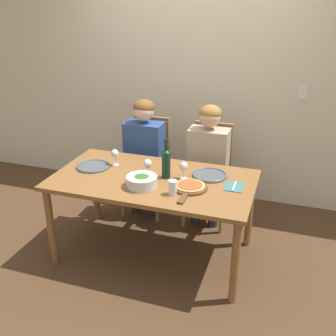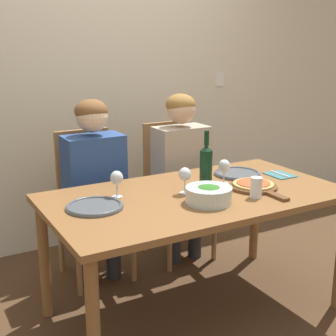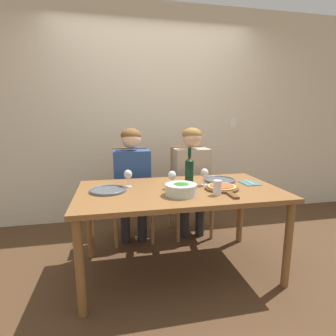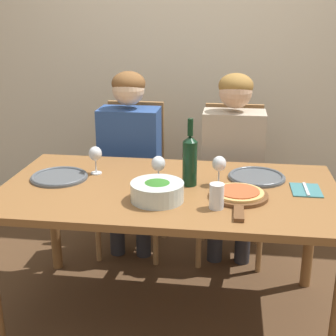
{
  "view_description": "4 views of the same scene",
  "coord_description": "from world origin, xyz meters",
  "px_view_note": "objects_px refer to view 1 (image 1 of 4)",
  "views": [
    {
      "loc": [
        1.05,
        -2.77,
        2.13
      ],
      "look_at": [
        0.13,
        -0.01,
        0.86
      ],
      "focal_mm": 42.0,
      "sensor_mm": 36.0,
      "label": 1
    },
    {
      "loc": [
        -1.37,
        -2.1,
        1.56
      ],
      "look_at": [
        -0.11,
        0.12,
        0.88
      ],
      "focal_mm": 50.0,
      "sensor_mm": 36.0,
      "label": 2
    },
    {
      "loc": [
        -0.53,
        -2.05,
        1.34
      ],
      "look_at": [
        -0.08,
        0.07,
        0.91
      ],
      "focal_mm": 28.0,
      "sensor_mm": 36.0,
      "label": 3
    },
    {
      "loc": [
        0.29,
        -2.14,
        1.58
      ],
      "look_at": [
        -0.02,
        0.09,
        0.81
      ],
      "focal_mm": 50.0,
      "sensor_mm": 36.0,
      "label": 4
    }
  ],
  "objects_px": {
    "chair_left": "(149,163)",
    "wine_bottle": "(166,162)",
    "dinner_plate_left": "(93,166)",
    "water_tumbler": "(173,188)",
    "person_man": "(208,155)",
    "dinner_plate_right": "(210,175)",
    "wine_glass_centre": "(148,164)",
    "fork_on_napkin": "(234,187)",
    "pizza_on_board": "(190,187)",
    "wine_glass_right": "(184,167)",
    "broccoli_bowl": "(142,181)",
    "wine_glass_left": "(115,154)",
    "chair_right": "(210,171)",
    "person_woman": "(144,148)"
  },
  "relations": [
    {
      "from": "water_tumbler",
      "to": "person_man",
      "type": "bearing_deg",
      "value": 85.56
    },
    {
      "from": "dinner_plate_right",
      "to": "pizza_on_board",
      "type": "relative_size",
      "value": 0.71
    },
    {
      "from": "chair_left",
      "to": "water_tumbler",
      "type": "relative_size",
      "value": 8.66
    },
    {
      "from": "person_woman",
      "to": "dinner_plate_right",
      "type": "distance_m",
      "value": 0.92
    },
    {
      "from": "chair_right",
      "to": "dinner_plate_right",
      "type": "distance_m",
      "value": 0.65
    },
    {
      "from": "broccoli_bowl",
      "to": "dinner_plate_left",
      "type": "height_order",
      "value": "broccoli_bowl"
    },
    {
      "from": "person_woman",
      "to": "wine_glass_centre",
      "type": "distance_m",
      "value": 0.71
    },
    {
      "from": "chair_right",
      "to": "wine_glass_left",
      "type": "height_order",
      "value": "chair_right"
    },
    {
      "from": "dinner_plate_left",
      "to": "wine_glass_centre",
      "type": "height_order",
      "value": "wine_glass_centre"
    },
    {
      "from": "person_man",
      "to": "dinner_plate_left",
      "type": "height_order",
      "value": "person_man"
    },
    {
      "from": "pizza_on_board",
      "to": "wine_glass_left",
      "type": "xyz_separation_m",
      "value": [
        -0.76,
        0.25,
        0.09
      ]
    },
    {
      "from": "chair_left",
      "to": "wine_glass_right",
      "type": "xyz_separation_m",
      "value": [
        0.59,
        -0.71,
        0.33
      ]
    },
    {
      "from": "chair_left",
      "to": "wine_bottle",
      "type": "height_order",
      "value": "wine_bottle"
    },
    {
      "from": "pizza_on_board",
      "to": "wine_glass_right",
      "type": "distance_m",
      "value": 0.21
    },
    {
      "from": "person_man",
      "to": "chair_right",
      "type": "bearing_deg",
      "value": 90.0
    },
    {
      "from": "wine_glass_left",
      "to": "water_tumbler",
      "type": "bearing_deg",
      "value": -29.77
    },
    {
      "from": "broccoli_bowl",
      "to": "wine_glass_centre",
      "type": "bearing_deg",
      "value": 97.34
    },
    {
      "from": "dinner_plate_right",
      "to": "fork_on_napkin",
      "type": "xyz_separation_m",
      "value": [
        0.23,
        -0.14,
        -0.01
      ]
    },
    {
      "from": "wine_bottle",
      "to": "broccoli_bowl",
      "type": "xyz_separation_m",
      "value": [
        -0.13,
        -0.22,
        -0.09
      ]
    },
    {
      "from": "dinner_plate_left",
      "to": "wine_glass_right",
      "type": "xyz_separation_m",
      "value": [
        0.83,
        0.02,
        0.1
      ]
    },
    {
      "from": "water_tumbler",
      "to": "person_woman",
      "type": "bearing_deg",
      "value": 123.44
    },
    {
      "from": "person_man",
      "to": "pizza_on_board",
      "type": "distance_m",
      "value": 0.76
    },
    {
      "from": "person_man",
      "to": "dinner_plate_right",
      "type": "height_order",
      "value": "person_man"
    },
    {
      "from": "dinner_plate_right",
      "to": "wine_glass_left",
      "type": "xyz_separation_m",
      "value": [
        -0.85,
        -0.04,
        0.1
      ]
    },
    {
      "from": "chair_left",
      "to": "wine_glass_left",
      "type": "xyz_separation_m",
      "value": [
        -0.07,
        -0.63,
        0.33
      ]
    },
    {
      "from": "person_woman",
      "to": "person_man",
      "type": "xyz_separation_m",
      "value": [
        0.66,
        0.0,
        0.0
      ]
    },
    {
      "from": "wine_glass_right",
      "to": "water_tumbler",
      "type": "xyz_separation_m",
      "value": [
        0.0,
        -0.29,
        -0.05
      ]
    },
    {
      "from": "chair_left",
      "to": "wine_glass_right",
      "type": "relative_size",
      "value": 6.6
    },
    {
      "from": "chair_left",
      "to": "dinner_plate_left",
      "type": "height_order",
      "value": "chair_left"
    },
    {
      "from": "chair_left",
      "to": "fork_on_napkin",
      "type": "relative_size",
      "value": 5.54
    },
    {
      "from": "wine_bottle",
      "to": "wine_glass_right",
      "type": "height_order",
      "value": "wine_bottle"
    },
    {
      "from": "chair_right",
      "to": "dinner_plate_left",
      "type": "relative_size",
      "value": 3.36
    },
    {
      "from": "wine_glass_left",
      "to": "broccoli_bowl",
      "type": "bearing_deg",
      "value": -39.94
    },
    {
      "from": "chair_right",
      "to": "dinner_plate_right",
      "type": "xyz_separation_m",
      "value": [
        0.12,
        -0.59,
        0.23
      ]
    },
    {
      "from": "person_man",
      "to": "dinner_plate_right",
      "type": "bearing_deg",
      "value": -75.26
    },
    {
      "from": "chair_left",
      "to": "water_tumbler",
      "type": "distance_m",
      "value": 1.2
    },
    {
      "from": "person_man",
      "to": "wine_bottle",
      "type": "relative_size",
      "value": 3.59
    },
    {
      "from": "wine_glass_right",
      "to": "water_tumbler",
      "type": "relative_size",
      "value": 1.31
    },
    {
      "from": "wine_bottle",
      "to": "wine_glass_left",
      "type": "relative_size",
      "value": 2.26
    },
    {
      "from": "person_man",
      "to": "dinner_plate_right",
      "type": "xyz_separation_m",
      "value": [
        0.12,
        -0.47,
        0.02
      ]
    },
    {
      "from": "dinner_plate_right",
      "to": "wine_glass_centre",
      "type": "bearing_deg",
      "value": -161.89
    },
    {
      "from": "chair_left",
      "to": "wine_glass_centre",
      "type": "relative_size",
      "value": 6.6
    },
    {
      "from": "wine_bottle",
      "to": "fork_on_napkin",
      "type": "distance_m",
      "value": 0.59
    },
    {
      "from": "chair_left",
      "to": "water_tumbler",
      "type": "xyz_separation_m",
      "value": [
        0.59,
        -1.01,
        0.28
      ]
    },
    {
      "from": "person_man",
      "to": "broccoli_bowl",
      "type": "xyz_separation_m",
      "value": [
        -0.34,
        -0.84,
        0.05
      ]
    },
    {
      "from": "dinner_plate_left",
      "to": "water_tumbler",
      "type": "xyz_separation_m",
      "value": [
        0.83,
        -0.28,
        0.05
      ]
    },
    {
      "from": "chair_left",
      "to": "person_man",
      "type": "bearing_deg",
      "value": -10.23
    },
    {
      "from": "wine_glass_centre",
      "to": "pizza_on_board",
      "type": "bearing_deg",
      "value": -17.2
    },
    {
      "from": "chair_right",
      "to": "fork_on_napkin",
      "type": "bearing_deg",
      "value": -64.19
    },
    {
      "from": "dinner_plate_right",
      "to": "fork_on_napkin",
      "type": "relative_size",
      "value": 1.65
    }
  ]
}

